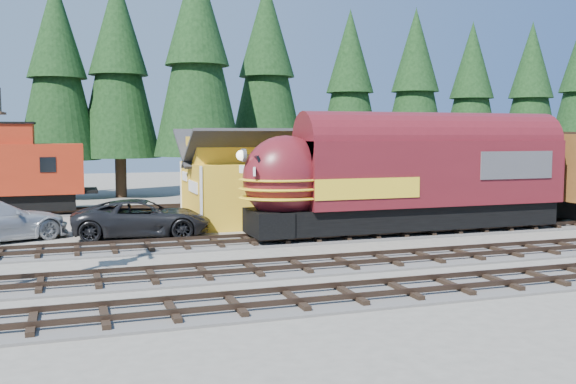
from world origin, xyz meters
name	(u,v)px	position (x,y,z in m)	size (l,w,h in m)	color
ground	(377,252)	(0.00, 0.00, 0.00)	(120.00, 120.00, 0.00)	#6B665B
track_siding	(512,227)	(10.00, 4.00, 0.06)	(68.00, 3.20, 0.33)	#4C4947
track_spur	(108,211)	(-10.00, 18.00, 0.06)	(32.00, 3.20, 0.33)	#4C4947
depot	(294,169)	(0.00, 10.50, 2.96)	(12.80, 7.00, 5.30)	orange
conifer_backdrop	(306,72)	(5.73, 24.07, 9.88)	(78.61, 23.38, 15.79)	black
locomotive	(399,181)	(3.21, 4.00, 2.67)	(16.90, 3.36, 4.60)	black
pickup_truck_a	(143,218)	(-8.90, 7.41, 0.91)	(3.04, 6.58, 1.83)	black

